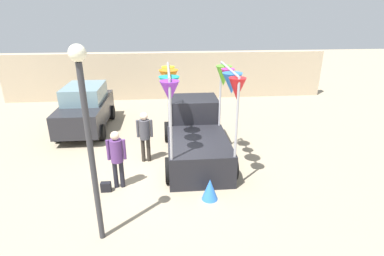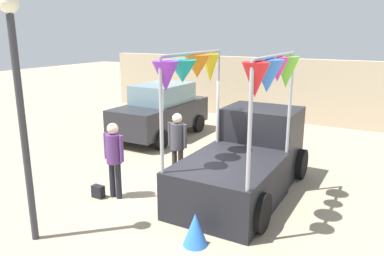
% 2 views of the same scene
% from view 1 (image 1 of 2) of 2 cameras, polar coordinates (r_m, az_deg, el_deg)
% --- Properties ---
extents(ground_plane, '(60.00, 60.00, 0.00)m').
position_cam_1_polar(ground_plane, '(9.76, -3.74, -7.76)').
color(ground_plane, gray).
extents(vendor_truck, '(2.42, 4.13, 3.24)m').
position_cam_1_polar(vendor_truck, '(10.23, 0.63, -0.37)').
color(vendor_truck, black).
rests_on(vendor_truck, ground).
extents(parked_car, '(1.88, 4.00, 1.88)m').
position_cam_1_polar(parked_car, '(13.39, -19.60, 3.64)').
color(parked_car, '#26262B').
rests_on(parked_car, ground).
extents(person_customer, '(0.53, 0.34, 1.73)m').
position_cam_1_polar(person_customer, '(8.58, -14.16, -4.86)').
color(person_customer, black).
rests_on(person_customer, ground).
extents(person_vendor, '(0.53, 0.34, 1.73)m').
position_cam_1_polar(person_vendor, '(9.91, -8.99, -0.83)').
color(person_vendor, '#2D2823').
rests_on(person_vendor, ground).
extents(handbag, '(0.28, 0.16, 0.28)m').
position_cam_1_polar(handbag, '(8.91, -16.06, -10.72)').
color(handbag, black).
rests_on(handbag, ground).
extents(street_lamp, '(0.32, 0.32, 4.23)m').
position_cam_1_polar(street_lamp, '(6.09, -19.37, 0.74)').
color(street_lamp, '#333338').
rests_on(street_lamp, ground).
extents(brick_boundary_wall, '(18.00, 0.36, 2.60)m').
position_cam_1_polar(brick_boundary_wall, '(17.31, -4.73, 9.86)').
color(brick_boundary_wall, tan).
rests_on(brick_boundary_wall, ground).
extents(folded_kite_bundle_azure, '(0.62, 0.62, 0.60)m').
position_cam_1_polar(folded_kite_bundle_azure, '(8.19, 3.43, -11.58)').
color(folded_kite_bundle_azure, blue).
rests_on(folded_kite_bundle_azure, ground).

